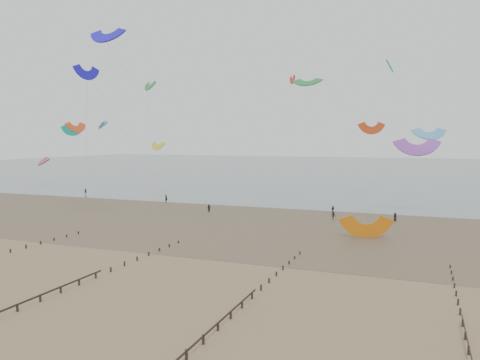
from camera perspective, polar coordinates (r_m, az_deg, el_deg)
name	(u,v)px	position (r m, az deg, el deg)	size (l,w,h in m)	color
ground	(103,261)	(61.26, -16.36, -9.40)	(500.00, 500.00, 0.00)	brown
sea_and_shore	(198,216)	(92.04, -5.20, -4.41)	(500.00, 665.00, 0.03)	#475654
kitesurfer_lead	(166,198)	(113.11, -8.99, -2.23)	(0.67, 0.44, 1.85)	black
kitesurfers	(451,214)	(97.15, 24.34, -3.85)	(132.80, 19.17, 1.77)	black
grounded_kite	(366,237)	(74.81, 15.09, -6.76)	(6.76, 3.54, 5.15)	orange
kites_airborne	(251,122)	(146.75, 1.30, 7.04)	(254.62, 121.20, 36.88)	purple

